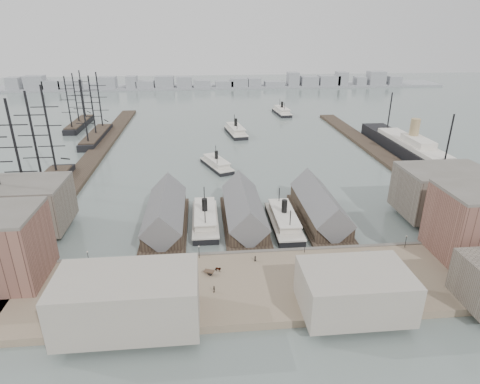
{
  "coord_description": "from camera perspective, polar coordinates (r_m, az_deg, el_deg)",
  "views": [
    {
      "loc": [
        -12.88,
        -103.94,
        62.3
      ],
      "look_at": [
        0.0,
        30.0,
        6.0
      ],
      "focal_mm": 30.0,
      "sensor_mm": 36.0,
      "label": 1
    }
  ],
  "objects": [
    {
      "name": "pedestrian_6",
      "position": [
        113.88,
        11.16,
        -9.24
      ],
      "size": [
        0.98,
        0.84,
        1.75
      ],
      "primitive_type": "imported",
      "rotation": [
        0.0,
        0.0,
        3.37
      ],
      "color": "black",
      "rests_on": "quay"
    },
    {
      "name": "ocean_steamer",
      "position": [
        221.08,
        23.18,
        5.62
      ],
      "size": [
        13.44,
        98.22,
        19.64
      ],
      "color": "black",
      "rests_on": "ground"
    },
    {
      "name": "street_bldg_west",
      "position": [
        91.75,
        -15.63,
        -14.57
      ],
      "size": [
        30.0,
        16.0,
        12.0
      ],
      "primitive_type": "cube",
      "color": "gray",
      "rests_on": "quay"
    },
    {
      "name": "ferry_open_near",
      "position": [
        188.56,
        -3.34,
        4.03
      ],
      "size": [
        15.63,
        25.62,
        8.79
      ],
      "rotation": [
        0.0,
        0.0,
        0.36
      ],
      "color": "black",
      "rests_on": "ground"
    },
    {
      "name": "sailing_ship_near",
      "position": [
        169.06,
        -26.96,
        -0.43
      ],
      "size": [
        9.83,
        67.74,
        40.43
      ],
      "color": "black",
      "rests_on": "ground"
    },
    {
      "name": "tram",
      "position": [
        112.27,
        18.43,
        -10.0
      ],
      "size": [
        3.31,
        10.16,
        3.56
      ],
      "rotation": [
        0.0,
        0.0,
        0.07
      ],
      "color": "black",
      "rests_on": "quay"
    },
    {
      "name": "warehouse_east_back",
      "position": [
        153.22,
        26.82,
        -0.01
      ],
      "size": [
        28.0,
        20.0,
        15.0
      ],
      "primitive_type": "cube",
      "color": "#60564C",
      "rests_on": "east_land"
    },
    {
      "name": "sailing_ship_far",
      "position": [
        287.24,
        -21.87,
        9.07
      ],
      "size": [
        8.35,
        46.37,
        34.32
      ],
      "color": "black",
      "rests_on": "ground"
    },
    {
      "name": "quay",
      "position": [
        104.74,
        2.69,
        -13.15
      ],
      "size": [
        180.0,
        30.0,
        2.0
      ],
      "primitive_type": "cube",
      "color": "#7A6852",
      "rests_on": "ground"
    },
    {
      "name": "lamp_post_far_e",
      "position": [
        126.74,
        22.56,
        -6.22
      ],
      "size": [
        0.44,
        0.44,
        3.92
      ],
      "color": "black",
      "rests_on": "quay"
    },
    {
      "name": "horse_cart_right",
      "position": [
        103.8,
        10.99,
        -12.72
      ],
      "size": [
        4.9,
        2.92,
        1.72
      ],
      "rotation": [
        0.0,
        0.0,
        1.88
      ],
      "color": "black",
      "rests_on": "quay"
    },
    {
      "name": "warehouse_west_back",
      "position": [
        144.82,
        -28.26,
        -1.75
      ],
      "size": [
        26.0,
        20.0,
        14.0
      ],
      "primitive_type": "cube",
      "color": "#60564C",
      "rests_on": "west_land"
    },
    {
      "name": "pedestrian_3",
      "position": [
        100.47,
        -3.71,
        -13.6
      ],
      "size": [
        0.65,
        1.12,
        1.79
      ],
      "primitive_type": "imported",
      "rotation": [
        0.0,
        0.0,
        4.93
      ],
      "color": "black",
      "rests_on": "quay"
    },
    {
      "name": "pedestrian_5",
      "position": [
        105.98,
        10.81,
        -11.91
      ],
      "size": [
        0.55,
        0.67,
        1.62
      ],
      "primitive_type": "imported",
      "rotation": [
        0.0,
        0.0,
        4.92
      ],
      "color": "black",
      "rests_on": "quay"
    },
    {
      "name": "seawall",
      "position": [
        116.86,
        1.67,
        -8.86
      ],
      "size": [
        180.0,
        1.2,
        2.3
      ],
      "primitive_type": "cube",
      "color": "#59544C",
      "rests_on": "ground"
    },
    {
      "name": "east_wharf",
      "position": [
        222.83,
        18.91,
        5.44
      ],
      "size": [
        10.0,
        180.0,
        1.6
      ],
      "primitive_type": "cube",
      "color": "#2D231C",
      "rests_on": "ground"
    },
    {
      "name": "street_bldg_center",
      "position": [
        96.51,
        15.97,
        -13.27
      ],
      "size": [
        24.0,
        16.0,
        10.0
      ],
      "primitive_type": "cube",
      "color": "gray",
      "rests_on": "quay"
    },
    {
      "name": "pedestrian_7",
      "position": [
        106.17,
        16.7,
        -12.42
      ],
      "size": [
        1.33,
        1.06,
        1.81
      ],
      "primitive_type": "imported",
      "rotation": [
        0.0,
        0.0,
        5.9
      ],
      "color": "black",
      "rests_on": "quay"
    },
    {
      "name": "sailing_ship_mid",
      "position": [
        250.57,
        -19.75,
        7.59
      ],
      "size": [
        8.86,
        51.21,
        36.44
      ],
      "color": "black",
      "rests_on": "ground"
    },
    {
      "name": "pedestrian_9",
      "position": [
        117.45,
        28.94,
        -10.88
      ],
      "size": [
        0.85,
        1.02,
        1.78
      ],
      "primitive_type": "imported",
      "rotation": [
        0.0,
        0.0,
        1.18
      ],
      "color": "black",
      "rests_on": "quay"
    },
    {
      "name": "horse_cart_left",
      "position": [
        110.9,
        -14.34,
        -10.57
      ],
      "size": [
        4.61,
        1.59,
        1.46
      ],
      "rotation": [
        0.0,
        0.0,
        1.61
      ],
      "color": "black",
      "rests_on": "quay"
    },
    {
      "name": "horse_cart_center",
      "position": [
        107.29,
        -3.59,
        -11.04
      ],
      "size": [
        4.85,
        2.95,
        1.5
      ],
      "rotation": [
        0.0,
        0.0,
        1.16
      ],
      "color": "black",
      "rests_on": "quay"
    },
    {
      "name": "lamp_post_near_e",
      "position": [
        116.15,
        9.23,
        -7.35
      ],
      "size": [
        0.44,
        0.44,
        3.92
      ],
      "color": "black",
      "rests_on": "quay"
    },
    {
      "name": "ferry_shed_east",
      "position": [
        139.41,
        11.23,
        -2.19
      ],
      "size": [
        14.0,
        42.0,
        12.6
      ],
      "color": "#2D231C",
      "rests_on": "ground"
    },
    {
      "name": "pedestrian_8",
      "position": [
        116.95,
        18.47,
        -9.14
      ],
      "size": [
        1.06,
        1.05,
        1.8
      ],
      "primitive_type": "imported",
      "rotation": [
        0.0,
        0.0,
        2.37
      ],
      "color": "black",
      "rests_on": "quay"
    },
    {
      "name": "pedestrian_1",
      "position": [
        107.02,
        -18.32,
        -12.38
      ],
      "size": [
        1.03,
        0.99,
        1.67
      ],
      "primitive_type": "imported",
      "rotation": [
        0.0,
        0.0,
        5.65
      ],
      "color": "black",
      "rests_on": "quay"
    },
    {
      "name": "lamp_post_near_w",
      "position": [
        112.78,
        -5.86,
        -8.13
      ],
      "size": [
        0.44,
        0.44,
        3.92
      ],
      "color": "black",
      "rests_on": "quay"
    },
    {
      "name": "ferry_shed_center",
      "position": [
        134.49,
        0.54,
        -2.68
      ],
      "size": [
        14.0,
        42.0,
        12.6
      ],
      "color": "#2D231C",
      "rests_on": "ground"
    },
    {
      "name": "pedestrian_4",
      "position": [
        111.91,
        2.18,
        -9.43
      ],
      "size": [
        0.88,
        0.93,
        1.6
      ],
      "primitive_type": "imported",
      "rotation": [
        0.0,
        0.0,
        4.07
      ],
      "color": "black",
      "rests_on": "quay"
    },
    {
      "name": "ferry_shed_west",
      "position": [
        134.52,
        -10.56,
        -3.09
      ],
      "size": [
        14.0,
        42.0,
        12.6
      ],
      "color": "#2D231C",
      "rests_on": "ground"
    },
    {
      "name": "lamp_post_far_w",
      "position": [
        117.24,
        -20.83,
        -8.37
      ],
      "size": [
        0.44,
        0.44,
        3.92
      ],
      "color": "black",
      "rests_on": "quay"
    },
    {
      "name": "ferry_open_mid",
      "position": [
        247.83,
        -0.61,
        8.73
      ],
      "size": [
        12.92,
        30.16,
        10.43
      ],
      "rotation": [
        0.0,
        0.0,
        0.15
      ],
      "color": "black",
      "rests_on": "ground"
    },
    {
      "name": "ferry_docked_east",
      "position": [
        134.12,
        6.24,
        -3.98
      ],
      "size": [
        8.53,
        28.45,
        10.16
      ],
      "color": "black",
      "rests_on": "ground"
    },
    {
      "name": "west_wharf",
      "position": [
        220.03,
        -19.84,
        5.11
      ],
      "size": [
        10.0,
        220.0,
        1.6
      ],
      "primitive_type": "cube",
      "color": "#2D231C",
      "rests_on": "ground"
    },
    {
      "name": "far_shore",
      "position": [
        442.09,
        -4.19,
        15.06
      ],
      "size": [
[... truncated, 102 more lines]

